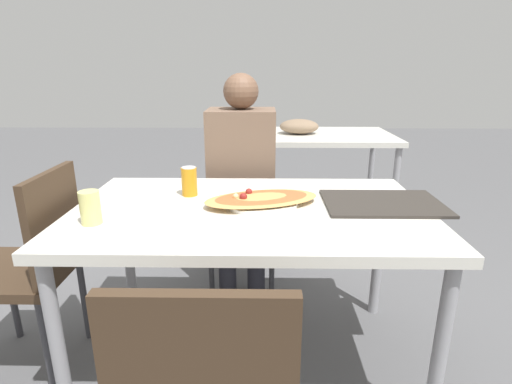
% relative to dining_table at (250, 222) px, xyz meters
% --- Properties ---
extents(ground_plane, '(14.00, 14.00, 0.00)m').
position_rel_dining_table_xyz_m(ground_plane, '(0.00, 0.00, -0.66)').
color(ground_plane, '#59595B').
extents(dining_table, '(1.40, 0.85, 0.72)m').
position_rel_dining_table_xyz_m(dining_table, '(0.00, 0.00, 0.00)').
color(dining_table, silver).
rests_on(dining_table, ground_plane).
extents(chair_far_seated, '(0.40, 0.40, 0.87)m').
position_rel_dining_table_xyz_m(chair_far_seated, '(-0.07, 0.75, -0.16)').
color(chair_far_seated, '#3F2D1E').
rests_on(chair_far_seated, ground_plane).
extents(chair_side_left, '(0.40, 0.40, 0.87)m').
position_rel_dining_table_xyz_m(chair_side_left, '(-0.89, -0.04, -0.16)').
color(chair_side_left, '#3F2D1E').
rests_on(chair_side_left, ground_plane).
extents(person_seated, '(0.36, 0.30, 1.22)m').
position_rel_dining_table_xyz_m(person_seated, '(-0.07, 0.64, 0.06)').
color(person_seated, '#2D2D38').
rests_on(person_seated, ground_plane).
extents(pizza_main, '(0.51, 0.35, 0.05)m').
position_rel_dining_table_xyz_m(pizza_main, '(0.04, 0.04, 0.08)').
color(pizza_main, white).
rests_on(pizza_main, dining_table).
extents(soda_can, '(0.07, 0.07, 0.12)m').
position_rel_dining_table_xyz_m(soda_can, '(-0.27, 0.15, 0.13)').
color(soda_can, orange).
rests_on(soda_can, dining_table).
extents(drink_glass, '(0.07, 0.07, 0.12)m').
position_rel_dining_table_xyz_m(drink_glass, '(-0.56, -0.18, 0.12)').
color(drink_glass, '#E0DB7F').
rests_on(drink_glass, dining_table).
extents(serving_tray, '(0.47, 0.32, 0.01)m').
position_rel_dining_table_xyz_m(serving_tray, '(0.53, 0.04, 0.07)').
color(serving_tray, '#332D28').
rests_on(serving_tray, dining_table).
extents(background_table, '(1.10, 0.80, 0.84)m').
position_rel_dining_table_xyz_m(background_table, '(0.53, 1.81, 0.01)').
color(background_table, silver).
rests_on(background_table, ground_plane).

